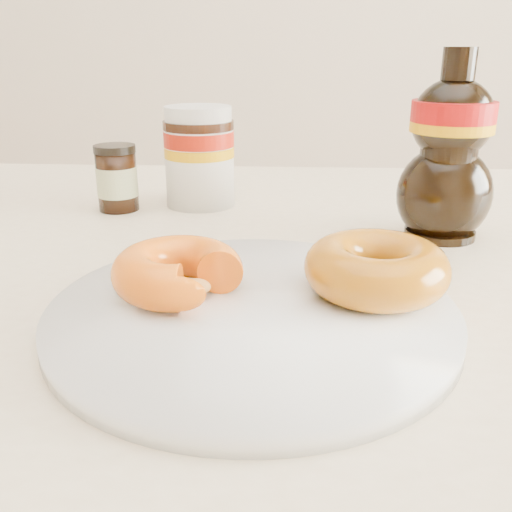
# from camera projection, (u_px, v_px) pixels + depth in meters

# --- Properties ---
(dining_table) EXTENTS (1.40, 0.90, 0.75)m
(dining_table) POSITION_uv_depth(u_px,v_px,m) (279.00, 335.00, 0.58)
(dining_table) COLOR beige
(dining_table) RESTS_ON ground
(plate) EXTENTS (0.30, 0.30, 0.02)m
(plate) POSITION_uv_depth(u_px,v_px,m) (252.00, 313.00, 0.43)
(plate) COLOR white
(plate) RESTS_ON dining_table
(donut_bitten) EXTENTS (0.10, 0.10, 0.04)m
(donut_bitten) POSITION_uv_depth(u_px,v_px,m) (178.00, 271.00, 0.44)
(donut_bitten) COLOR #EC590D
(donut_bitten) RESTS_ON plate
(donut_whole) EXTENTS (0.12, 0.12, 0.04)m
(donut_whole) POSITION_uv_depth(u_px,v_px,m) (376.00, 268.00, 0.44)
(donut_whole) COLOR #9C650A
(donut_whole) RESTS_ON plate
(nutella_jar) EXTENTS (0.09, 0.09, 0.13)m
(nutella_jar) POSITION_uv_depth(u_px,v_px,m) (199.00, 153.00, 0.72)
(nutella_jar) COLOR white
(nutella_jar) RESTS_ON dining_table
(syrup_bottle) EXTENTS (0.11, 0.09, 0.19)m
(syrup_bottle) POSITION_uv_depth(u_px,v_px,m) (449.00, 147.00, 0.59)
(syrup_bottle) COLOR black
(syrup_bottle) RESTS_ON dining_table
(dark_jar) EXTENTS (0.05, 0.05, 0.08)m
(dark_jar) POSITION_uv_depth(u_px,v_px,m) (117.00, 179.00, 0.71)
(dark_jar) COLOR black
(dark_jar) RESTS_ON dining_table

